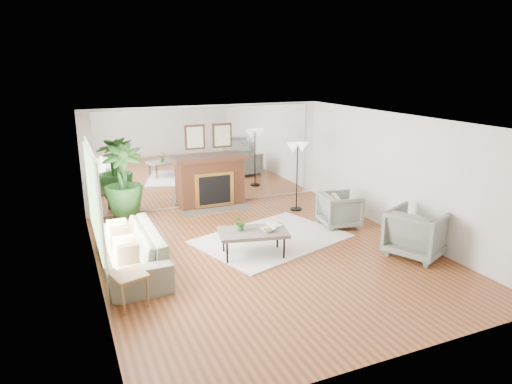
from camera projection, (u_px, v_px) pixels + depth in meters
name	position (u px, v px, depth m)	size (l,w,h in m)	color
ground	(267.00, 254.00, 8.61)	(7.00, 7.00, 0.00)	brown
wall_left	(94.00, 210.00, 7.13)	(0.02, 7.00, 2.50)	silver
wall_right	(398.00, 175.00, 9.42)	(0.02, 7.00, 2.50)	silver
wall_back	(208.00, 156.00, 11.36)	(6.00, 0.02, 2.50)	silver
mirror_panel	(209.00, 156.00, 11.34)	(5.40, 0.04, 2.40)	silver
window_panel	(93.00, 197.00, 7.47)	(0.04, 2.40, 1.50)	#B2E09E
fireplace	(212.00, 181.00, 11.31)	(1.85, 0.83, 2.05)	brown
area_rug	(272.00, 239.00, 9.31)	(2.85, 2.03, 0.03)	silver
coffee_table	(253.00, 233.00, 8.38)	(1.38, 0.99, 0.50)	#6B5E54
sofa	(130.00, 250.00, 7.87)	(2.44, 0.95, 0.71)	slate
armchair_back	(340.00, 210.00, 10.00)	(0.80, 0.82, 0.75)	slate
armchair_front	(417.00, 233.00, 8.44)	(0.96, 0.98, 0.90)	slate
side_table	(129.00, 279.00, 6.63)	(0.56, 0.56, 0.52)	brown
potted_ficus	(123.00, 182.00, 9.99)	(0.99, 0.99, 1.79)	black
floor_lamp	(298.00, 153.00, 10.84)	(0.54, 0.30, 1.67)	black
tabletop_plant	(241.00, 223.00, 8.36)	(0.26, 0.23, 0.29)	#356A27
fruit_bowl	(268.00, 230.00, 8.34)	(0.25, 0.25, 0.06)	brown
book	(270.00, 226.00, 8.59)	(0.21, 0.28, 0.02)	brown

